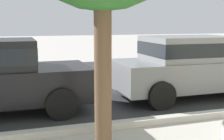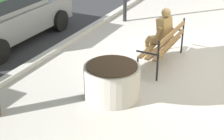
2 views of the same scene
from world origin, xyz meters
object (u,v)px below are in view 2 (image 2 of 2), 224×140
Objects in this scene: park_bench at (165,44)px; parked_car_grey at (4,12)px; concrete_planter at (112,81)px; bronze_statue_seated at (159,35)px.

parked_car_grey is (-0.46, 4.49, 0.30)m from park_bench.
park_bench is 4.52m from parked_car_grey.
concrete_planter is at bearing -110.07° from parked_car_grey.
bronze_statue_seated is 1.22× the size of concrete_planter.
bronze_statue_seated is 2.14m from concrete_planter.
parked_car_grey is (-0.63, 4.28, 0.17)m from bronze_statue_seated.
bronze_statue_seated is at bearing -6.95° from concrete_planter.
concrete_planter is 4.32m from parked_car_grey.
park_bench reaches higher than concrete_planter.
bronze_statue_seated is 4.33m from parked_car_grey.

